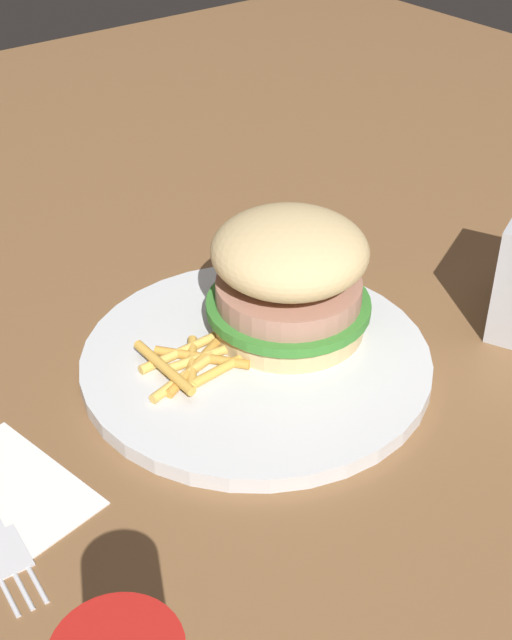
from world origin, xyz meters
The scene contains 4 objects.
ground_plane centered at (0.00, 0.00, 0.00)m, with size 1.60×1.60×0.00m, color brown.
plate centered at (0.02, -0.02, 0.01)m, with size 0.26×0.26×0.01m, color silver.
sandwich centered at (0.01, 0.02, 0.06)m, with size 0.12×0.12×0.09m.
fries_pile centered at (0.00, -0.06, 0.02)m, with size 0.07×0.09×0.01m.
Camera 1 is at (0.42, -0.32, 0.39)m, focal length 48.59 mm.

